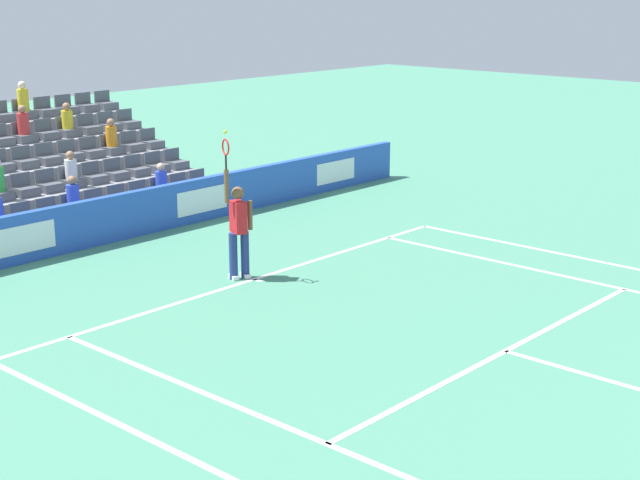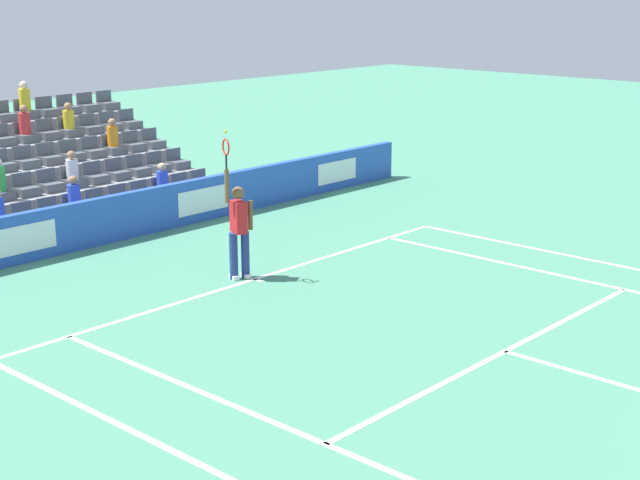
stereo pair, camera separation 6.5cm
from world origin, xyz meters
name	(u,v)px [view 1 (the left image)]	position (x,y,z in m)	size (l,w,h in m)	color
line_baseline	(254,279)	(0.00, -11.89, 0.00)	(10.97, 0.10, 0.01)	white
line_service	(505,351)	(0.00, -6.40, 0.00)	(8.23, 0.10, 0.01)	white
line_singles_sideline_left	(356,456)	(4.12, -5.95, 0.00)	(0.10, 11.89, 0.01)	white
line_centre_mark	(258,280)	(0.00, -11.79, 0.00)	(0.10, 0.20, 0.01)	white
sponsor_barrier	(116,218)	(0.00, -16.16, 0.51)	(19.03, 0.22, 1.01)	blue
tennis_player	(238,228)	(0.14, -12.16, 0.99)	(0.51, 0.43, 2.85)	navy
stadium_stand	(25,182)	(0.00, -19.72, 0.82)	(7.44, 4.75, 3.05)	gray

